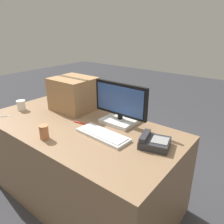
{
  "coord_description": "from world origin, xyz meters",
  "views": [
    {
      "loc": [
        1.3,
        -1.15,
        1.56
      ],
      "look_at": [
        0.28,
        0.13,
        0.9
      ],
      "focal_mm": 35.0,
      "sensor_mm": 36.0,
      "label": 1
    }
  ],
  "objects_px": {
    "monitor": "(120,107)",
    "paper_cup_right": "(44,132)",
    "paper_cup_left": "(21,105)",
    "spoon": "(5,116)",
    "pen_marker": "(80,123)",
    "desk_phone": "(154,142)",
    "keyboard": "(103,135)",
    "cardboard_box": "(74,94)"
  },
  "relations": [
    {
      "from": "monitor",
      "to": "paper_cup_right",
      "type": "xyz_separation_m",
      "value": [
        -0.27,
        -0.6,
        -0.09
      ]
    },
    {
      "from": "paper_cup_left",
      "to": "paper_cup_right",
      "type": "xyz_separation_m",
      "value": [
        0.69,
        -0.22,
        0.01
      ]
    },
    {
      "from": "monitor",
      "to": "spoon",
      "type": "relative_size",
      "value": 4.18
    },
    {
      "from": "paper_cup_left",
      "to": "pen_marker",
      "type": "bearing_deg",
      "value": 11.08
    },
    {
      "from": "paper_cup_left",
      "to": "paper_cup_right",
      "type": "distance_m",
      "value": 0.73
    },
    {
      "from": "desk_phone",
      "to": "paper_cup_right",
      "type": "height_order",
      "value": "paper_cup_right"
    },
    {
      "from": "keyboard",
      "to": "spoon",
      "type": "distance_m",
      "value": 1.01
    },
    {
      "from": "cardboard_box",
      "to": "desk_phone",
      "type": "bearing_deg",
      "value": -8.82
    },
    {
      "from": "monitor",
      "to": "pen_marker",
      "type": "xyz_separation_m",
      "value": [
        -0.26,
        -0.24,
        -0.14
      ]
    },
    {
      "from": "keyboard",
      "to": "paper_cup_right",
      "type": "distance_m",
      "value": 0.44
    },
    {
      "from": "monitor",
      "to": "desk_phone",
      "type": "relative_size",
      "value": 2.14
    },
    {
      "from": "desk_phone",
      "to": "cardboard_box",
      "type": "bearing_deg",
      "value": 155.78
    },
    {
      "from": "spoon",
      "to": "pen_marker",
      "type": "height_order",
      "value": "pen_marker"
    },
    {
      "from": "paper_cup_left",
      "to": "spoon",
      "type": "bearing_deg",
      "value": -79.1
    },
    {
      "from": "keyboard",
      "to": "paper_cup_left",
      "type": "bearing_deg",
      "value": -172.1
    },
    {
      "from": "cardboard_box",
      "to": "paper_cup_left",
      "type": "bearing_deg",
      "value": -139.12
    },
    {
      "from": "spoon",
      "to": "desk_phone",
      "type": "bearing_deg",
      "value": -39.49
    },
    {
      "from": "desk_phone",
      "to": "paper_cup_left",
      "type": "bearing_deg",
      "value": 172.56
    },
    {
      "from": "monitor",
      "to": "keyboard",
      "type": "distance_m",
      "value": 0.32
    },
    {
      "from": "paper_cup_left",
      "to": "spoon",
      "type": "relative_size",
      "value": 0.79
    },
    {
      "from": "desk_phone",
      "to": "cardboard_box",
      "type": "xyz_separation_m",
      "value": [
        -0.99,
        0.15,
        0.13
      ]
    },
    {
      "from": "cardboard_box",
      "to": "paper_cup_right",
      "type": "bearing_deg",
      "value": -63.09
    },
    {
      "from": "desk_phone",
      "to": "paper_cup_left",
      "type": "xyz_separation_m",
      "value": [
        -1.39,
        -0.2,
        0.02
      ]
    },
    {
      "from": "paper_cup_right",
      "to": "monitor",
      "type": "bearing_deg",
      "value": 65.58
    },
    {
      "from": "spoon",
      "to": "cardboard_box",
      "type": "height_order",
      "value": "cardboard_box"
    },
    {
      "from": "paper_cup_right",
      "to": "pen_marker",
      "type": "relative_size",
      "value": 0.77
    },
    {
      "from": "keyboard",
      "to": "desk_phone",
      "type": "height_order",
      "value": "desk_phone"
    },
    {
      "from": "paper_cup_right",
      "to": "spoon",
      "type": "relative_size",
      "value": 0.88
    },
    {
      "from": "spoon",
      "to": "cardboard_box",
      "type": "relative_size",
      "value": 0.31
    },
    {
      "from": "cardboard_box",
      "to": "spoon",
      "type": "bearing_deg",
      "value": -124.14
    },
    {
      "from": "paper_cup_left",
      "to": "cardboard_box",
      "type": "xyz_separation_m",
      "value": [
        0.4,
        0.35,
        0.11
      ]
    },
    {
      "from": "desk_phone",
      "to": "paper_cup_right",
      "type": "relative_size",
      "value": 2.23
    },
    {
      "from": "paper_cup_right",
      "to": "cardboard_box",
      "type": "relative_size",
      "value": 0.27
    },
    {
      "from": "paper_cup_left",
      "to": "cardboard_box",
      "type": "height_order",
      "value": "cardboard_box"
    },
    {
      "from": "keyboard",
      "to": "pen_marker",
      "type": "distance_m",
      "value": 0.31
    },
    {
      "from": "monitor",
      "to": "keyboard",
      "type": "xyz_separation_m",
      "value": [
        0.05,
        -0.29,
        -0.13
      ]
    },
    {
      "from": "paper_cup_left",
      "to": "desk_phone",
      "type": "bearing_deg",
      "value": 7.97
    },
    {
      "from": "spoon",
      "to": "paper_cup_right",
      "type": "bearing_deg",
      "value": -57.9
    },
    {
      "from": "monitor",
      "to": "paper_cup_right",
      "type": "bearing_deg",
      "value": -114.42
    },
    {
      "from": "pen_marker",
      "to": "spoon",
      "type": "bearing_deg",
      "value": -161.85
    },
    {
      "from": "monitor",
      "to": "desk_phone",
      "type": "distance_m",
      "value": 0.48
    },
    {
      "from": "monitor",
      "to": "cardboard_box",
      "type": "distance_m",
      "value": 0.56
    }
  ]
}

